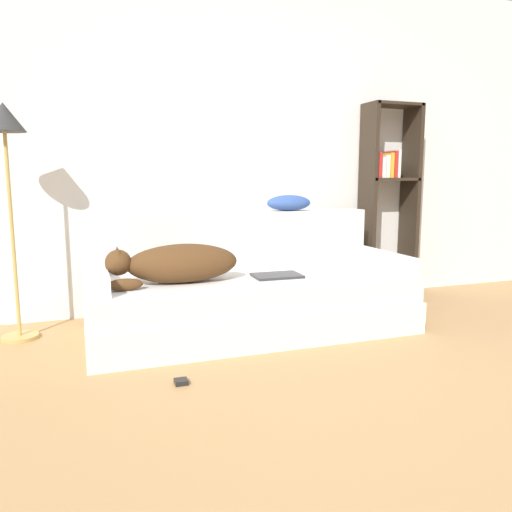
# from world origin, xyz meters

# --- Properties ---
(ground_plane) EXTENTS (20.00, 20.00, 0.00)m
(ground_plane) POSITION_xyz_m (0.00, 0.00, 0.00)
(ground_plane) COLOR tan
(wall_back) EXTENTS (7.64, 0.06, 2.70)m
(wall_back) POSITION_xyz_m (0.00, 2.34, 1.35)
(wall_back) COLOR silver
(wall_back) RESTS_ON ground_plane
(couch) EXTENTS (2.20, 0.94, 0.39)m
(couch) POSITION_xyz_m (-0.19, 1.59, 0.19)
(couch) COLOR silver
(couch) RESTS_ON ground_plane
(couch_backrest) EXTENTS (2.16, 0.15, 0.41)m
(couch_backrest) POSITION_xyz_m (-0.19, 1.98, 0.60)
(couch_backrest) COLOR silver
(couch_backrest) RESTS_ON couch
(couch_arm_left) EXTENTS (0.15, 0.75, 0.12)m
(couch_arm_left) POSITION_xyz_m (-1.22, 1.58, 0.45)
(couch_arm_left) COLOR silver
(couch_arm_left) RESTS_ON couch
(couch_arm_right) EXTENTS (0.15, 0.75, 0.12)m
(couch_arm_right) POSITION_xyz_m (0.83, 1.58, 0.45)
(couch_arm_right) COLOR silver
(couch_arm_right) RESTS_ON couch
(dog) EXTENTS (0.84, 0.29, 0.25)m
(dog) POSITION_xyz_m (-0.72, 1.51, 0.52)
(dog) COLOR #513319
(dog) RESTS_ON couch
(laptop) EXTENTS (0.33, 0.23, 0.02)m
(laptop) POSITION_xyz_m (-0.05, 1.48, 0.40)
(laptop) COLOR #2D2D30
(laptop) RESTS_ON couch
(throw_pillow) EXTENTS (0.36, 0.18, 0.12)m
(throw_pillow) POSITION_xyz_m (0.26, 2.00, 0.86)
(throw_pillow) COLOR #335199
(throw_pillow) RESTS_ON couch_backrest
(bookshelf) EXTENTS (0.48, 0.26, 1.68)m
(bookshelf) POSITION_xyz_m (1.27, 2.16, 0.96)
(bookshelf) COLOR #2D2319
(bookshelf) RESTS_ON ground_plane
(floor_lamp) EXTENTS (0.26, 0.26, 1.52)m
(floor_lamp) POSITION_xyz_m (-1.70, 1.93, 1.26)
(floor_lamp) COLOR tan
(floor_lamp) RESTS_ON ground_plane
(power_adapter) EXTENTS (0.07, 0.07, 0.02)m
(power_adapter) POSITION_xyz_m (-0.84, 0.84, 0.01)
(power_adapter) COLOR black
(power_adapter) RESTS_ON ground_plane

